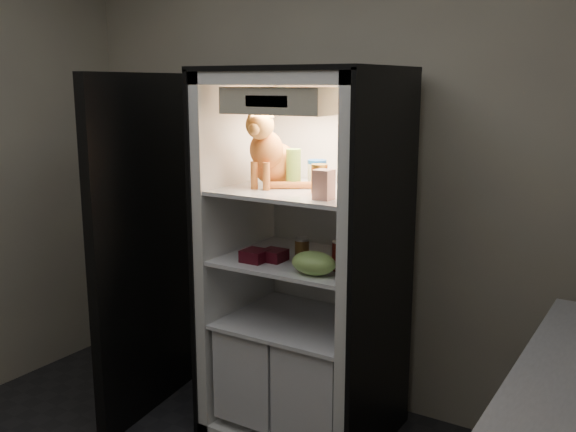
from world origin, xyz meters
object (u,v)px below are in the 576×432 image
at_px(tabby_cat, 271,155).
at_px(soda_can_b, 356,250).
at_px(berry_box_left, 255,256).
at_px(refrigerator, 307,283).
at_px(berry_box_right, 274,255).
at_px(soda_can_c, 340,256).
at_px(pepper_jar, 352,169).
at_px(condiment_jar, 302,248).
at_px(salsa_jar, 319,179).
at_px(mayo_tub, 317,173).
at_px(parmesan_shaker, 293,168).
at_px(soda_can_a, 347,247).
at_px(cream_carton, 324,185).
at_px(grape_bag, 314,263).

bearing_deg(tabby_cat, soda_can_b, 1.83).
bearing_deg(berry_box_left, refrigerator, 56.23).
relative_size(berry_box_left, berry_box_right, 1.04).
bearing_deg(soda_can_c, pepper_jar, 98.88).
relative_size(soda_can_c, condiment_jar, 1.38).
distance_m(salsa_jar, soda_can_b, 0.40).
height_order(mayo_tub, soda_can_b, mayo_tub).
height_order(parmesan_shaker, salsa_jar, parmesan_shaker).
bearing_deg(soda_can_a, cream_carton, -83.54).
distance_m(mayo_tub, berry_box_right, 0.46).
bearing_deg(mayo_tub, pepper_jar, -11.16).
bearing_deg(salsa_jar, condiment_jar, 152.53).
distance_m(soda_can_b, berry_box_left, 0.50).
distance_m(salsa_jar, grape_bag, 0.40).
bearing_deg(soda_can_b, refrigerator, -179.99).
height_order(condiment_jar, berry_box_right, condiment_jar).
distance_m(salsa_jar, cream_carton, 0.16).
height_order(soda_can_c, grape_bag, soda_can_c).
bearing_deg(refrigerator, soda_can_c, -29.10).
bearing_deg(soda_can_c, mayo_tub, 140.20).
relative_size(refrigerator, tabby_cat, 4.53).
bearing_deg(cream_carton, berry_box_left, 177.38).
relative_size(soda_can_b, grape_bag, 0.61).
height_order(tabby_cat, berry_box_left, tabby_cat).
height_order(berry_box_left, berry_box_right, berry_box_left).
bearing_deg(cream_carton, mayo_tub, 124.19).
bearing_deg(condiment_jar, parmesan_shaker, -177.26).
xyz_separation_m(salsa_jar, condiment_jar, (-0.13, 0.07, -0.37)).
bearing_deg(berry_box_right, refrigerator, 63.62).
bearing_deg(soda_can_b, berry_box_left, -151.55).
xyz_separation_m(soda_can_b, berry_box_left, (-0.43, -0.24, -0.04)).
bearing_deg(berry_box_right, parmesan_shaker, 71.97).
relative_size(pepper_jar, soda_can_b, 1.59).
distance_m(pepper_jar, grape_bag, 0.49).
distance_m(soda_can_c, grape_bag, 0.14).
bearing_deg(berry_box_left, soda_can_b, 28.45).
relative_size(salsa_jar, soda_can_c, 1.00).
height_order(parmesan_shaker, condiment_jar, parmesan_shaker).
height_order(salsa_jar, soda_can_a, salsa_jar).
bearing_deg(mayo_tub, berry_box_left, -122.35).
relative_size(parmesan_shaker, soda_can_b, 1.47).
bearing_deg(grape_bag, salsa_jar, 111.24).
distance_m(refrigerator, cream_carton, 0.66).
xyz_separation_m(parmesan_shaker, soda_can_a, (0.24, 0.12, -0.39)).
relative_size(condiment_jar, berry_box_left, 0.86).
xyz_separation_m(cream_carton, soda_can_a, (-0.04, 0.32, -0.36)).
bearing_deg(berry_box_left, pepper_jar, 31.81).
relative_size(cream_carton, condiment_jar, 1.34).
distance_m(soda_can_a, grape_bag, 0.34).
bearing_deg(berry_box_right, grape_bag, -18.86).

